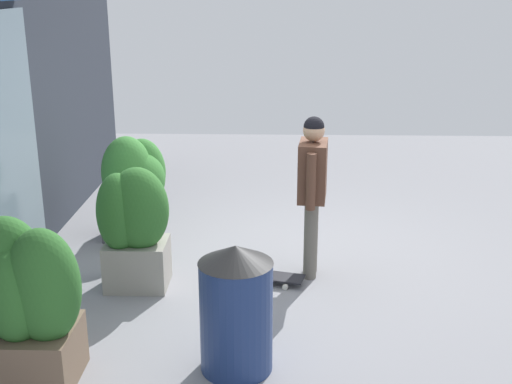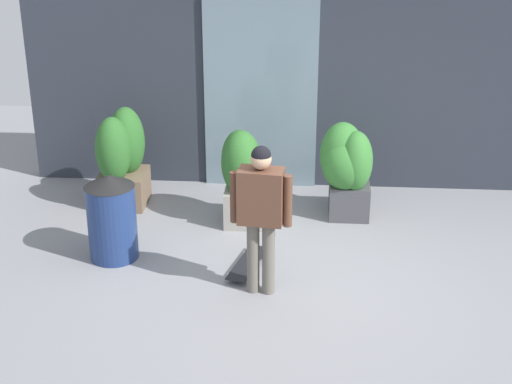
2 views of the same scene
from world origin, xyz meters
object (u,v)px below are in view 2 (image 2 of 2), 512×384
skateboard (248,263)px  planter_box_mid (347,166)px  skateboarder (261,206)px  planter_box_left (243,172)px  planter_box_right (120,155)px  trash_bin (112,217)px

skateboard → planter_box_mid: planter_box_mid is taller
skateboarder → planter_box_left: bearing=17.3°
planter_box_mid → planter_box_right: bearing=176.4°
planter_box_left → planter_box_right: (-1.60, 0.42, 0.02)m
planter_box_right → planter_box_mid: planter_box_right is taller
skateboarder → planter_box_right: skateboarder is taller
skateboarder → trash_bin: size_ratio=1.61×
planter_box_mid → trash_bin: size_ratio=1.21×
planter_box_mid → trash_bin: 2.93m
planter_box_right → planter_box_left: bearing=-14.7°
skateboarder → skateboard: 1.05m
skateboard → planter_box_left: (-0.15, 1.21, 0.58)m
trash_bin → planter_box_left: bearing=37.5°
skateboarder → planter_box_mid: bearing=-19.5°
planter_box_right → skateboarder: bearing=-47.5°
skateboard → planter_box_mid: size_ratio=0.71×
skateboard → planter_box_right: planter_box_right is taller
skateboarder → skateboard: (-0.18, 0.48, -0.92)m
planter_box_left → trash_bin: (-1.37, -1.05, -0.14)m
planter_box_mid → planter_box_left: bearing=-169.2°
planter_box_right → planter_box_mid: bearing=-3.6°
planter_box_right → trash_bin: 1.50m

